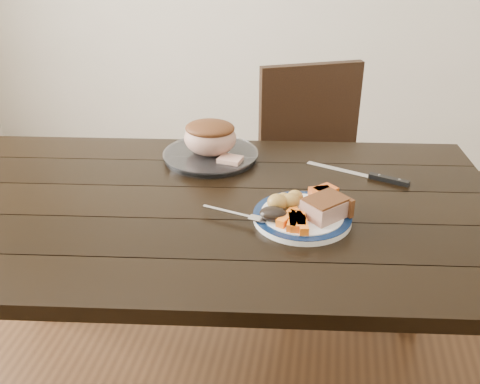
% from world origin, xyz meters
% --- Properties ---
extents(dining_table, '(1.70, 1.09, 0.75)m').
position_xyz_m(dining_table, '(0.00, 0.00, 0.66)').
color(dining_table, black).
rests_on(dining_table, ground).
extents(chair_far, '(0.56, 0.56, 0.93)m').
position_xyz_m(chair_far, '(0.27, 0.73, 0.52)').
color(chair_far, black).
rests_on(chair_far, ground).
extents(dinner_plate, '(0.25, 0.25, 0.02)m').
position_xyz_m(dinner_plate, '(0.25, -0.05, 0.76)').
color(dinner_plate, white).
rests_on(dinner_plate, dining_table).
extents(plate_rim, '(0.25, 0.25, 0.02)m').
position_xyz_m(plate_rim, '(0.25, -0.05, 0.77)').
color(plate_rim, '#0B1B3A').
rests_on(plate_rim, dinner_plate).
extents(serving_platter, '(0.30, 0.30, 0.02)m').
position_xyz_m(serving_platter, '(-0.07, 0.28, 0.76)').
color(serving_platter, white).
rests_on(serving_platter, dining_table).
extents(pork_slice, '(0.13, 0.13, 0.05)m').
position_xyz_m(pork_slice, '(0.30, -0.06, 0.79)').
color(pork_slice, tan).
rests_on(pork_slice, dinner_plate).
extents(roasted_potatoes, '(0.09, 0.09, 0.05)m').
position_xyz_m(roasted_potatoes, '(0.20, -0.03, 0.79)').
color(roasted_potatoes, gold).
rests_on(roasted_potatoes, dinner_plate).
extents(carrot_batons, '(0.08, 0.11, 0.02)m').
position_xyz_m(carrot_batons, '(0.24, -0.11, 0.78)').
color(carrot_batons, orange).
rests_on(carrot_batons, dinner_plate).
extents(pumpkin_wedges, '(0.08, 0.08, 0.04)m').
position_xyz_m(pumpkin_wedges, '(0.30, 0.02, 0.79)').
color(pumpkin_wedges, '#E85719').
rests_on(pumpkin_wedges, dinner_plate).
extents(dark_mushroom, '(0.07, 0.05, 0.03)m').
position_xyz_m(dark_mushroom, '(0.18, -0.09, 0.79)').
color(dark_mushroom, black).
rests_on(dark_mushroom, dinner_plate).
extents(fork, '(0.18, 0.07, 0.00)m').
position_xyz_m(fork, '(0.09, -0.09, 0.77)').
color(fork, silver).
rests_on(fork, dinner_plate).
extents(roast_joint, '(0.17, 0.14, 0.11)m').
position_xyz_m(roast_joint, '(-0.07, 0.28, 0.82)').
color(roast_joint, tan).
rests_on(roast_joint, serving_platter).
extents(cut_slice, '(0.08, 0.07, 0.02)m').
position_xyz_m(cut_slice, '(0.01, 0.23, 0.78)').
color(cut_slice, tan).
rests_on(cut_slice, serving_platter).
extents(carving_knife, '(0.31, 0.13, 0.01)m').
position_xyz_m(carving_knife, '(0.45, 0.23, 0.76)').
color(carving_knife, silver).
rests_on(carving_knife, dining_table).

